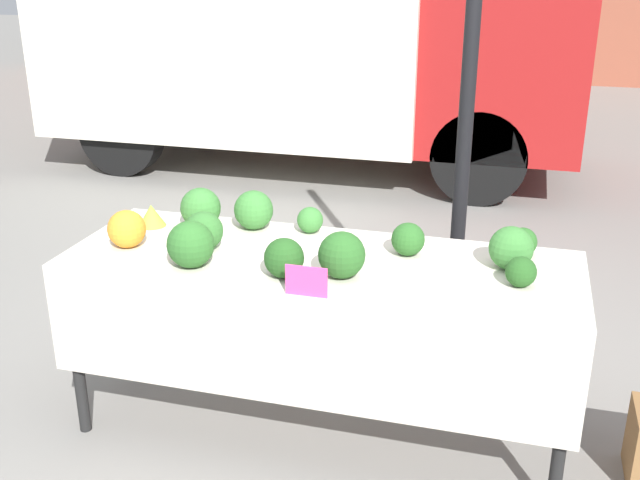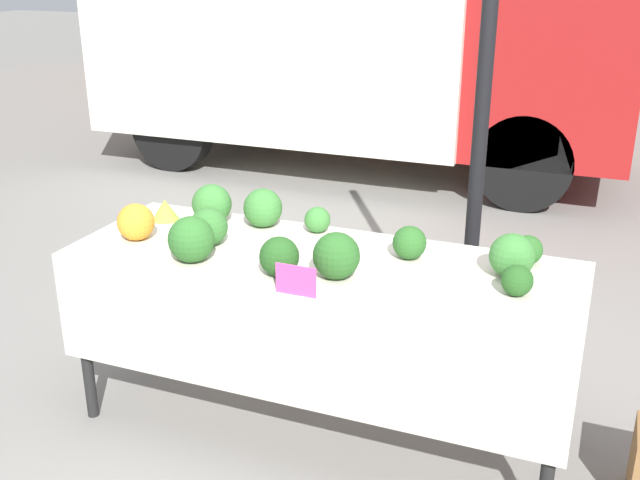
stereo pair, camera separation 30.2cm
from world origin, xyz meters
TOP-DOWN VIEW (x-y plane):
  - ground_plane at (0.00, 0.00)m, footprint 40.00×40.00m
  - tent_pole at (0.49, 0.70)m, footprint 0.07×0.07m
  - parked_truck at (-1.42, 4.30)m, footprint 4.90×2.14m
  - market_table at (0.00, -0.06)m, footprint 2.10×0.74m
  - orange_cauliflower at (-0.82, -0.10)m, footprint 0.16×0.16m
  - romanesco_head at (-0.84, 0.17)m, footprint 0.13×0.13m
  - broccoli_head_0 at (0.13, -0.16)m, footprint 0.18×0.18m
  - broccoli_head_1 at (-0.12, 0.28)m, footprint 0.12×0.12m
  - broccoli_head_2 at (-0.62, 0.22)m, footprint 0.18×0.18m
  - broccoli_head_3 at (-0.49, -0.03)m, footprint 0.16×0.16m
  - broccoli_head_4 at (0.34, 0.13)m, footprint 0.14×0.14m
  - broccoli_head_5 at (0.75, 0.10)m, footprint 0.17×0.17m
  - broccoli_head_6 at (-0.47, -0.22)m, footprint 0.19×0.19m
  - broccoli_head_7 at (-0.08, -0.22)m, footprint 0.16×0.16m
  - broccoli_head_8 at (0.79, -0.06)m, footprint 0.12×0.12m
  - broccoli_head_9 at (-0.38, 0.26)m, footprint 0.18×0.18m
  - broccoli_head_10 at (0.79, 0.25)m, footprint 0.12×0.12m
  - price_sign at (0.05, -0.36)m, footprint 0.16×0.01m

SIDE VIEW (x-z plane):
  - ground_plane at x=0.00m, z-range 0.00..0.00m
  - market_table at x=0.00m, z-range 0.30..1.11m
  - romanesco_head at x=-0.84m, z-range 0.81..0.91m
  - price_sign at x=0.05m, z-range 0.81..0.92m
  - broccoli_head_8 at x=0.79m, z-range 0.81..0.92m
  - broccoli_head_1 at x=-0.12m, z-range 0.81..0.92m
  - broccoli_head_10 at x=0.79m, z-range 0.81..0.93m
  - broccoli_head_4 at x=0.34m, z-range 0.81..0.94m
  - broccoli_head_7 at x=-0.08m, z-range 0.81..0.96m
  - orange_cauliflower at x=-0.82m, z-range 0.81..0.97m
  - broccoli_head_3 at x=-0.49m, z-range 0.81..0.97m
  - broccoli_head_5 at x=0.75m, z-range 0.81..0.98m
  - broccoli_head_9 at x=-0.38m, z-range 0.81..0.98m
  - broccoli_head_0 at x=0.13m, z-range 0.81..0.99m
  - broccoli_head_2 at x=-0.62m, z-range 0.81..0.99m
  - broccoli_head_6 at x=-0.47m, z-range 0.81..0.99m
  - tent_pole at x=0.49m, z-range 0.00..2.54m
  - parked_truck at x=-1.42m, z-range 0.10..2.52m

